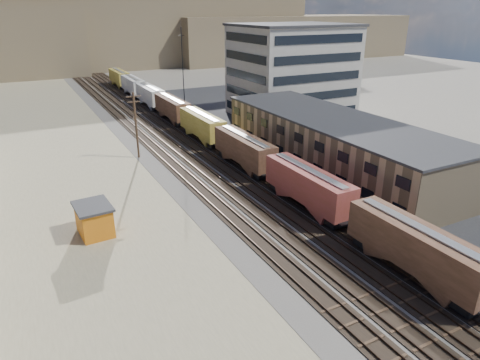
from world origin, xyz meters
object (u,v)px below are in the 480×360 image
maintenance_shed (94,219)px  parked_car_red (469,198)px  freight_train (186,115)px  utility_pole_north (136,124)px  parked_car_blue (295,126)px

maintenance_shed → parked_car_red: (40.02, -12.99, -0.88)m
freight_train → maintenance_shed: size_ratio=26.20×
maintenance_shed → parked_car_red: size_ratio=1.02×
freight_train → parked_car_red: (17.39, -45.99, -2.03)m
maintenance_shed → parked_car_red: bearing=-18.0°
utility_pole_north → parked_car_blue: utility_pole_north is taller
utility_pole_north → maintenance_shed: size_ratio=2.19×
parked_car_blue → freight_train: bearing=118.8°
parked_car_red → parked_car_blue: 36.72m
freight_train → parked_car_blue: size_ratio=24.98×
freight_train → maintenance_shed: freight_train is taller
parked_car_red → parked_car_blue: bearing=82.4°
utility_pole_north → parked_car_blue: 30.98m
parked_car_red → utility_pole_north: bearing=124.5°
freight_train → parked_car_red: bearing=-69.3°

